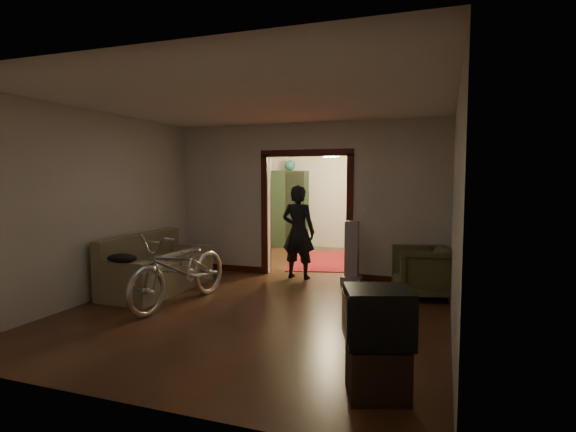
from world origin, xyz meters
The scene contains 24 objects.
floor centered at (0.00, 0.00, 0.00)m, with size 5.00×8.50×0.01m, color #361D11.
ceiling centered at (0.00, 0.00, 2.80)m, with size 5.00×8.50×0.01m, color white.
wall_back centered at (0.00, 4.25, 1.40)m, with size 5.00×0.02×2.80m, color beige.
wall_left centered at (-2.50, 0.00, 1.40)m, with size 0.02×8.50×2.80m, color beige.
wall_right centered at (2.50, 0.00, 1.40)m, with size 0.02×8.50×2.80m, color beige.
partition_wall centered at (0.00, 0.75, 1.40)m, with size 5.00×0.14×2.80m, color beige.
door_casing centered at (0.00, 0.75, 1.10)m, with size 1.74×0.20×2.32m, color #36130C.
far_window centered at (0.70, 4.21, 1.55)m, with size 0.98×0.06×1.28m, color black.
chandelier centered at (0.00, 2.50, 2.35)m, with size 0.24×0.24×0.24m, color #FFE0A5.
light_switch centered at (1.05, 0.68, 1.25)m, with size 0.08×0.01×0.12m, color silver.
sofa centered at (-1.96, -1.05, 0.45)m, with size 0.88×1.96×0.90m, color #6B6447.
rolled_paper centered at (-1.86, -0.75, 0.53)m, with size 0.09×0.09×0.76m, color beige.
jacket centered at (-1.91, -1.96, 0.68)m, with size 0.45×0.34×0.13m, color black.
bicycle centered at (-1.15, -1.64, 0.53)m, with size 0.70×2.00×1.05m, color silver.
armchair centered at (2.09, -0.06, 0.39)m, with size 0.83×0.85×0.77m, color #4E512D.
tv_stand centered at (1.90, -3.45, 0.22)m, with size 0.48×0.44×0.44m, color black.
crt_tv centered at (1.90, -3.45, 0.68)m, with size 0.53×0.47×0.46m, color black.
vacuum centered at (0.91, 0.39, 0.54)m, with size 0.33×0.27×1.09m, color gray.
person centered at (-0.09, 0.52, 0.84)m, with size 0.61×0.40×1.69m, color black.
oriental_rug centered at (0.06, 2.32, 0.01)m, with size 1.78×2.33×0.02m, color maroon.
locker centered at (-1.48, 4.04, 1.00)m, with size 1.00×0.55×2.00m, color black.
globe centered at (-1.48, 4.04, 1.94)m, with size 0.28×0.28×0.28m, color #1E5972.
desk centered at (1.16, 3.81, 0.34)m, with size 0.91×0.51×0.68m, color black.
desk_chair centered at (0.45, 3.49, 0.45)m, with size 0.40×0.40×0.91m, color black.
Camera 1 is at (2.40, -7.09, 1.82)m, focal length 28.00 mm.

